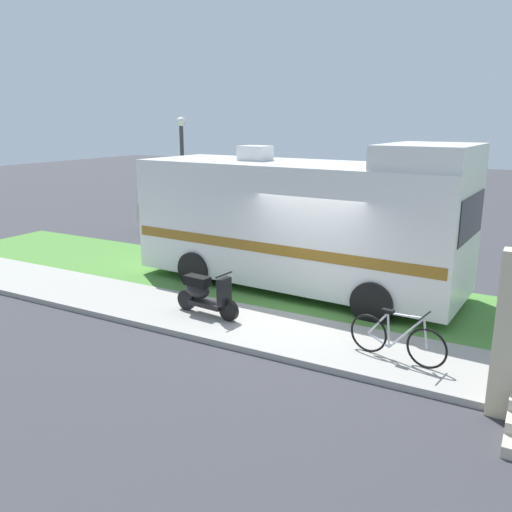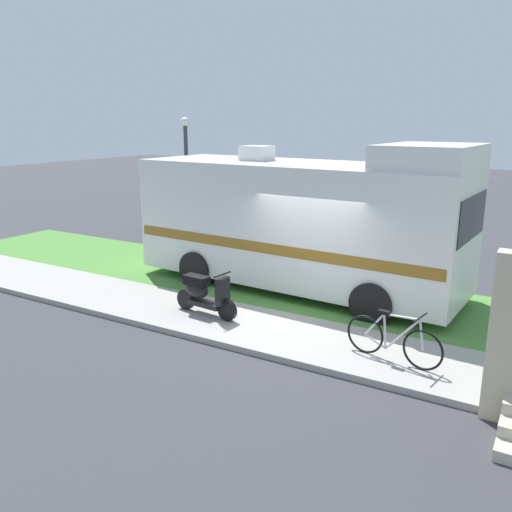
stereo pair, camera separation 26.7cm
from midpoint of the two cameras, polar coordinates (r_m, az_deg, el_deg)
The scene contains 9 objects.
ground_plane at distance 11.44m, azimuth 4.02°, elevation -6.43°, with size 80.00×80.00×0.00m, color #38383D.
sidewalk at distance 10.42m, azimuth 1.17°, elevation -8.18°, with size 24.00×2.00×0.12m.
grass_strip at distance 12.72m, azimuth 6.92°, elevation -4.13°, with size 24.00×3.40×0.08m.
motorhome_rv at distance 12.79m, azimuth 4.23°, elevation 3.76°, with size 8.06×3.08×3.59m.
scooter at distance 11.06m, azimuth -6.23°, elevation -4.03°, with size 1.58×0.50×0.97m.
bicycle at distance 9.28m, azimuth 14.08°, elevation -8.58°, with size 1.71×0.52×0.90m.
pickup_truck_near at distance 19.37m, azimuth -3.83°, elevation 5.22°, with size 5.54×2.32×1.85m.
bottle_spare at distance 9.47m, azimuth 23.93°, elevation -10.86°, with size 0.07×0.07×0.23m.
street_lamp_post at distance 16.83m, azimuth -8.34°, elevation 9.02°, with size 0.28×0.28×4.15m.
Camera 1 is at (4.40, -9.76, 4.06)m, focal length 37.23 mm.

